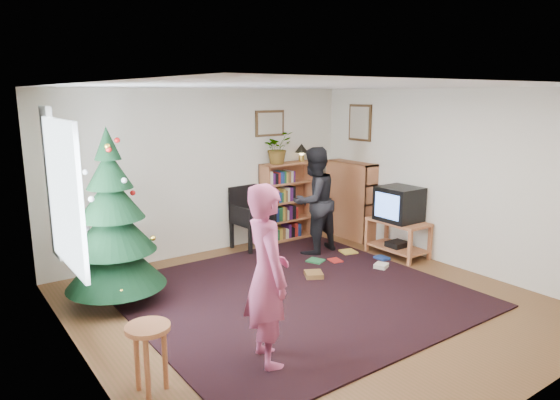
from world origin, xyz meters
TOP-DOWN VIEW (x-y plane):
  - floor at (0.00, 0.00)m, footprint 5.00×5.00m
  - ceiling at (0.00, 0.00)m, footprint 5.00×5.00m
  - wall_back at (0.00, 2.50)m, footprint 5.00×0.02m
  - wall_front at (0.00, -2.50)m, footprint 5.00×0.02m
  - wall_left at (-2.50, 0.00)m, footprint 0.02×5.00m
  - wall_right at (2.50, 0.00)m, footprint 0.02×5.00m
  - rug at (0.00, 0.30)m, footprint 3.80×3.60m
  - window_pane at (-2.47, 0.60)m, footprint 0.04×1.20m
  - curtain at (-2.43, 1.30)m, footprint 0.06×0.35m
  - picture_back at (1.15, 2.48)m, footprint 0.55×0.03m
  - picture_right at (2.48, 1.75)m, footprint 0.03×0.50m
  - christmas_tree at (-1.83, 1.33)m, footprint 1.14×1.14m
  - bookshelf_back at (1.41, 2.34)m, footprint 0.95×0.30m
  - bookshelf_right at (2.34, 1.78)m, footprint 0.30×0.95m
  - tv_stand at (2.22, 0.61)m, footprint 0.51×0.91m
  - crt_tv at (2.22, 0.61)m, footprint 0.54×0.58m
  - armchair at (0.62, 2.31)m, footprint 0.59×0.59m
  - stool at (-2.20, -0.64)m, footprint 0.36×0.36m
  - person_standing at (-1.14, -0.79)m, footprint 0.54×0.69m
  - person_by_chair at (1.26, 1.46)m, footprint 0.87×0.72m
  - potted_plant at (1.21, 2.34)m, footprint 0.53×0.48m
  - table_lamp at (1.71, 2.34)m, footprint 0.23×0.23m
  - floor_clutter at (1.31, 0.77)m, footprint 1.49×0.98m

SIDE VIEW (x-z plane):
  - floor at x=0.00m, z-range 0.00..0.00m
  - rug at x=0.00m, z-range 0.00..0.02m
  - floor_clutter at x=1.31m, z-range 0.00..0.08m
  - tv_stand at x=2.22m, z-range 0.05..0.60m
  - stool at x=-2.20m, z-range 0.17..0.77m
  - armchair at x=0.62m, z-range 0.04..1.02m
  - bookshelf_back at x=1.41m, z-range 0.01..1.31m
  - bookshelf_right at x=2.34m, z-range 0.01..1.31m
  - crt_tv at x=2.22m, z-range 0.55..1.06m
  - person_by_chair at x=1.26m, z-range 0.00..1.64m
  - person_standing at x=-1.14m, z-range 0.00..1.67m
  - christmas_tree at x=-1.83m, z-range -0.17..1.90m
  - wall_back at x=0.00m, z-range 0.00..2.50m
  - wall_front at x=0.00m, z-range 0.00..2.50m
  - wall_left at x=-2.50m, z-range 0.00..2.50m
  - wall_right at x=2.50m, z-range 0.00..2.50m
  - window_pane at x=-2.47m, z-range 0.80..2.20m
  - curtain at x=-2.43m, z-range 0.70..2.30m
  - table_lamp at x=1.71m, z-range 1.35..1.66m
  - potted_plant at x=1.21m, z-range 1.30..1.82m
  - picture_back at x=1.15m, z-range 1.74..2.16m
  - picture_right at x=2.48m, z-range 1.65..2.25m
  - ceiling at x=0.00m, z-range 2.50..2.50m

